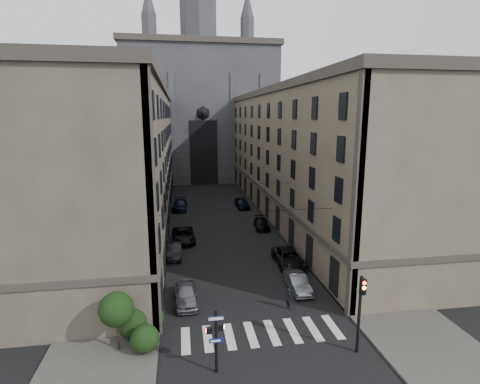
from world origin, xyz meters
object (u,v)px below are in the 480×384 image
gothic_tower (200,104)px  car_right_far (242,203)px  car_left_far (180,205)px  car_right_midfar (261,224)px  car_right_near (297,283)px  car_right_midnear (289,258)px  car_left_midfar (184,235)px  traffic_light_right (360,305)px  pedestrian (289,298)px  car_left_near (186,294)px  car_left_midnear (174,250)px  pedestrian_signal_left (216,337)px

gothic_tower → car_right_far: bearing=-82.1°
car_left_far → car_right_midfar: size_ratio=1.25×
car_right_near → car_right_far: bearing=90.0°
car_right_midnear → car_right_midfar: car_right_midnear is taller
car_left_midfar → gothic_tower: bearing=81.1°
traffic_light_right → car_right_near: size_ratio=1.22×
gothic_tower → car_right_midfar: gothic_tower is taller
car_left_far → pedestrian: size_ratio=3.27×
car_left_far → pedestrian: (8.31, -33.35, 0.04)m
gothic_tower → car_right_far: size_ratio=12.04×
gothic_tower → car_right_far: gothic_tower is taller
car_left_far → gothic_tower: bearing=83.5°
car_left_midfar → car_right_midnear: bearing=-44.1°
car_left_near → car_left_midnear: bearing=93.8°
gothic_tower → car_right_midnear: size_ratio=10.51×
gothic_tower → car_left_midnear: size_ratio=13.27×
car_left_midfar → car_right_near: 17.54m
gothic_tower → car_left_near: bearing=-94.5°
car_right_midnear → car_right_far: bearing=92.6°
car_right_midfar → car_right_near: bearing=-87.7°
car_right_near → car_right_far: (0.16, 30.21, 0.12)m
pedestrian_signal_left → car_right_midnear: bearing=59.5°
car_left_midnear → car_right_midfar: (11.51, 8.72, -0.06)m
gothic_tower → traffic_light_right: size_ratio=11.15×
car_left_midnear → car_left_far: bearing=87.9°
car_left_near → car_left_midfar: car_left_midfar is taller
pedestrian → traffic_light_right: bearing=-175.8°
car_left_near → car_left_midnear: (-1.03, 10.49, -0.06)m
gothic_tower → car_left_near: gothic_tower is taller
car_left_far → car_right_midnear: bearing=-63.7°
car_left_midnear → pedestrian_signal_left: bearing=-82.4°
car_left_midfar → car_right_midfar: size_ratio=1.23×
pedestrian → car_left_midnear: bearing=15.2°
gothic_tower → car_right_midfar: bearing=-83.3°
car_left_midfar → traffic_light_right: bearing=-68.8°
car_left_midfar → car_left_far: (-0.38, 15.69, 0.05)m
traffic_light_right → car_left_midfar: (-10.69, 23.74, -2.51)m
car_left_near → car_left_far: (-0.35, 31.16, 0.05)m
car_right_midfar → pedestrian: bearing=-91.8°
car_right_near → pedestrian: 3.41m
car_right_near → car_right_midfar: 18.44m
traffic_light_right → car_left_midfar: 26.16m
car_left_midnear → gothic_tower: bearing=83.4°
traffic_light_right → car_left_midfar: size_ratio=0.93×
gothic_tower → car_right_near: bearing=-86.0°
traffic_light_right → car_right_midfar: traffic_light_right is taller
car_right_near → pedestrian: size_ratio=2.46×
pedestrian_signal_left → car_left_midfar: size_ratio=0.71×
car_right_midnear → car_right_far: car_right_far is taller
gothic_tower → pedestrian_signal_left: 75.15m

